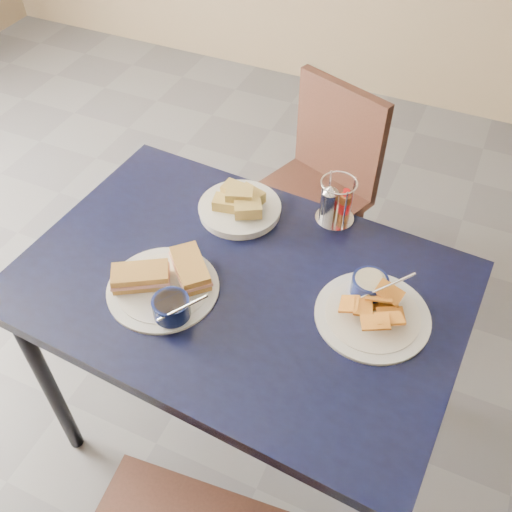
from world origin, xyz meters
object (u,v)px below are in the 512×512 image
at_px(chair_far, 314,174).
at_px(bread_basket, 240,206).
at_px(condiment_caddy, 335,203).
at_px(sandwich_plate, 166,284).
at_px(dining_table, 239,300).
at_px(plantain_plate, 372,305).

xyz_separation_m(chair_far, bread_basket, (-0.03, -0.59, 0.30)).
bearing_deg(condiment_caddy, chair_far, 113.46).
bearing_deg(bread_basket, chair_far, 87.07).
height_order(chair_far, sandwich_plate, sandwich_plate).
distance_m(dining_table, chair_far, 0.86).
distance_m(chair_far, plantain_plate, 0.93).
relative_size(chair_far, sandwich_plate, 2.69).
bearing_deg(dining_table, chair_far, 95.44).
relative_size(sandwich_plate, condiment_caddy, 2.25).
relative_size(chair_far, bread_basket, 3.54).
bearing_deg(plantain_plate, condiment_caddy, 124.95).
relative_size(chair_far, condiment_caddy, 6.04).
relative_size(chair_far, plantain_plate, 2.94).
relative_size(plantain_plate, condiment_caddy, 2.05).
height_order(plantain_plate, bread_basket, plantain_plate).
bearing_deg(condiment_caddy, sandwich_plate, -124.59).
bearing_deg(plantain_plate, chair_far, 117.78).
bearing_deg(chair_far, dining_table, -84.56).
relative_size(dining_table, condiment_caddy, 8.61).
relative_size(dining_table, sandwich_plate, 3.83).
xyz_separation_m(chair_far, condiment_caddy, (0.22, -0.51, 0.34)).
bearing_deg(dining_table, bread_basket, 114.62).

